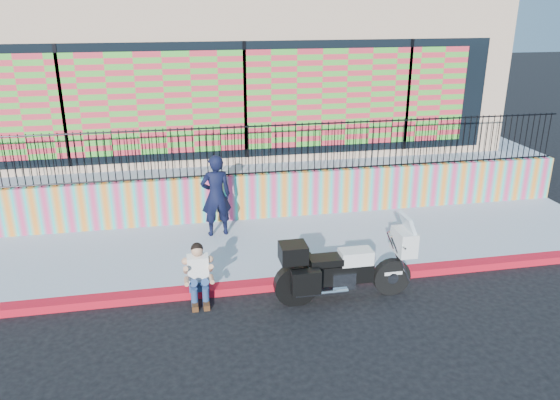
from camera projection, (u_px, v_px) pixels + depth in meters
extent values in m
plane|color=black|center=(277.00, 287.00, 10.36)|extent=(90.00, 90.00, 0.00)
cube|color=#B30C17|center=(277.00, 284.00, 10.34)|extent=(16.00, 0.30, 0.15)
cube|color=#99A4B7|center=(263.00, 248.00, 11.86)|extent=(16.00, 3.00, 0.15)
cube|color=#DD3A6F|center=(252.00, 196.00, 13.12)|extent=(16.00, 0.20, 1.10)
cube|color=#99A4B7|center=(229.00, 147.00, 17.85)|extent=(16.00, 10.00, 1.25)
cube|color=tan|center=(227.00, 66.00, 16.76)|extent=(14.00, 8.00, 4.00)
cube|color=black|center=(245.00, 101.00, 13.20)|extent=(12.60, 0.04, 2.80)
cube|color=#DA3041|center=(245.00, 101.00, 13.17)|extent=(11.48, 0.02, 2.40)
cylinder|color=black|center=(391.00, 277.00, 10.03)|extent=(0.70, 0.15, 0.70)
cylinder|color=black|center=(296.00, 286.00, 9.70)|extent=(0.70, 0.15, 0.70)
cube|color=black|center=(345.00, 272.00, 9.81)|extent=(1.01, 0.30, 0.36)
cube|color=silver|center=(342.00, 278.00, 9.83)|extent=(0.42, 0.36, 0.32)
cube|color=silver|center=(356.00, 257.00, 9.74)|extent=(0.58, 0.34, 0.25)
cube|color=black|center=(325.00, 260.00, 9.64)|extent=(0.58, 0.36, 0.13)
cube|color=silver|center=(404.00, 242.00, 9.83)|extent=(0.32, 0.55, 0.45)
cube|color=silver|center=(408.00, 224.00, 9.72)|extent=(0.19, 0.49, 0.36)
cube|color=black|center=(293.00, 253.00, 9.47)|extent=(0.47, 0.45, 0.32)
cube|color=black|center=(306.00, 282.00, 9.35)|extent=(0.51, 0.19, 0.42)
cube|color=black|center=(298.00, 266.00, 9.94)|extent=(0.51, 0.19, 0.42)
cube|color=silver|center=(392.00, 272.00, 9.99)|extent=(0.34, 0.17, 0.06)
imported|color=black|center=(216.00, 196.00, 12.06)|extent=(0.72, 0.52, 1.85)
cube|color=navy|center=(199.00, 284.00, 9.99)|extent=(0.36, 0.28, 0.18)
cube|color=white|center=(198.00, 268.00, 9.83)|extent=(0.38, 0.27, 0.54)
sphere|color=tan|center=(197.00, 251.00, 9.67)|extent=(0.21, 0.21, 0.21)
cube|color=#472814|center=(195.00, 306.00, 9.63)|extent=(0.11, 0.26, 0.10)
cube|color=#472814|center=(206.00, 305.00, 9.67)|extent=(0.11, 0.26, 0.10)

